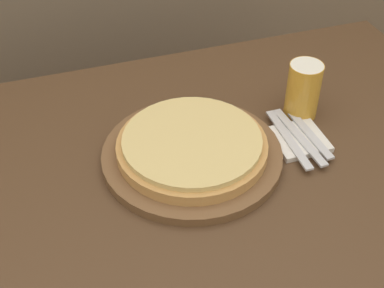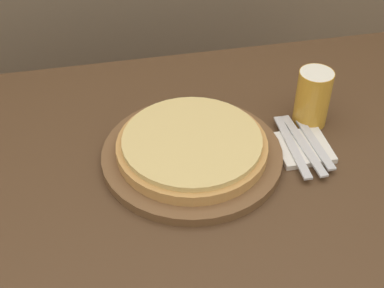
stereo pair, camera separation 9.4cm
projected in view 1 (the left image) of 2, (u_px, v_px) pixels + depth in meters
pizza_on_board at (192, 150)px, 1.09m from camera, size 0.37×0.37×0.06m
beer_glass at (304, 88)px, 1.18m from camera, size 0.07×0.07×0.13m
napkin_stack at (299, 140)px, 1.14m from camera, size 0.11×0.11×0.01m
fork at (288, 139)px, 1.13m from camera, size 0.02×0.20×0.00m
dinner_knife at (299, 136)px, 1.14m from camera, size 0.03×0.20×0.00m
spoon at (310, 134)px, 1.14m from camera, size 0.03×0.17×0.00m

